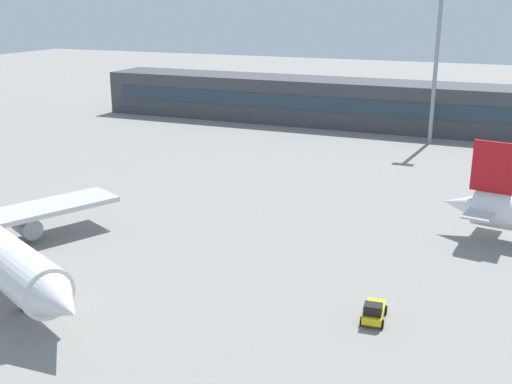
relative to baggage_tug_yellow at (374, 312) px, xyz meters
name	(u,v)px	position (x,y,z in m)	size (l,w,h in m)	color
ground_plane	(290,221)	(-13.91, 19.23, -0.80)	(400.00, 400.00, 0.00)	gray
terminal_building	(390,106)	(-13.91, 77.32, 3.70)	(122.10, 12.13, 9.00)	#3F4247
baggage_tug_yellow	(374,312)	(0.00, 0.00, 0.00)	(2.08, 3.72, 1.75)	yellow
floodlight_tower_west	(437,51)	(-4.72, 67.11, 15.25)	(3.20, 0.80, 27.98)	gray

